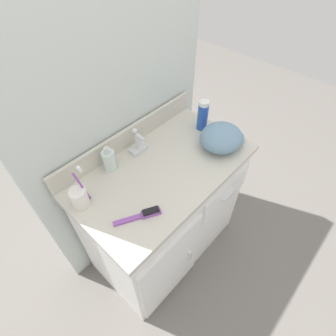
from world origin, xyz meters
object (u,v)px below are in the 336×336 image
Objects in this scene: hairbrush at (144,214)px; shaving_cream_can at (203,115)px; soap_dispenser at (109,160)px; hand_towel at (223,137)px; toothbrush_cup at (80,197)px.

shaving_cream_can is at bearing 44.06° from hairbrush.
shaving_cream_can is (0.55, -0.13, 0.03)m from soap_dispenser.
hairbrush is 0.58m from hand_towel.
toothbrush_cup is at bearing 148.38° from hairbrush.
soap_dispenser is 0.80× the size of shaving_cream_can.
hairbrush is at bearing -178.81° from hand_towel.
soap_dispenser is (0.22, 0.08, 0.01)m from toothbrush_cup.
shaving_cream_can is at bearing -4.13° from toothbrush_cup.
soap_dispenser is at bearing 166.45° from shaving_cream_can.
shaving_cream_can is (0.76, -0.06, 0.04)m from toothbrush_cup.
toothbrush_cup is 0.76m from hand_towel.
toothbrush_cup reaches higher than soap_dispenser.
toothbrush_cup is at bearing 162.61° from hand_towel.
toothbrush_cup is 1.08× the size of hairbrush.
shaving_cream_can is 0.91× the size of hairbrush.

